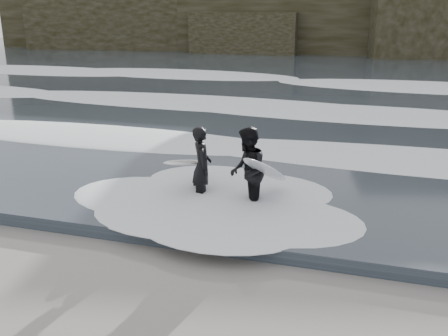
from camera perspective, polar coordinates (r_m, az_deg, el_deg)
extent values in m
cube|color=#2C353E|center=(34.65, 10.15, 10.45)|extent=(90.00, 52.00, 0.30)
cube|color=black|center=(51.30, 12.84, 18.11)|extent=(70.00, 9.00, 10.00)
ellipsoid|color=white|center=(15.25, 1.23, 2.20)|extent=(60.00, 3.20, 0.20)
ellipsoid|color=white|center=(21.90, 6.12, 7.04)|extent=(60.00, 4.00, 0.24)
ellipsoid|color=white|center=(30.68, 9.28, 10.11)|extent=(60.00, 4.80, 0.30)
imported|color=black|center=(11.82, -2.54, 0.24)|extent=(0.71, 0.82, 1.91)
ellipsoid|color=white|center=(11.99, -4.28, 0.65)|extent=(0.79, 2.10, 0.63)
imported|color=black|center=(11.22, 2.68, -0.41)|extent=(0.98, 1.14, 2.03)
ellipsoid|color=silver|center=(11.11, 4.79, -0.24)|extent=(1.00, 2.15, 1.20)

